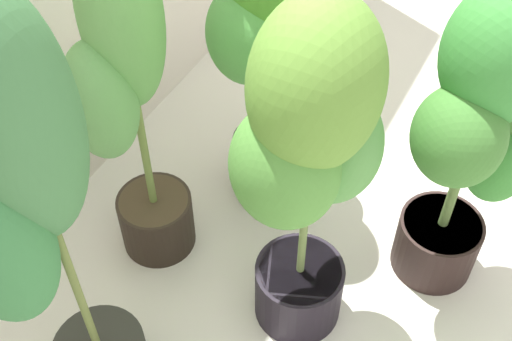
# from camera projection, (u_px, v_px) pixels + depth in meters

# --- Properties ---
(ground_plane) EXTENTS (8.00, 8.00, 0.00)m
(ground_plane) POSITION_uv_depth(u_px,v_px,m) (337.00, 338.00, 1.60)
(ground_plane) COLOR silver
(ground_plane) RESTS_ON ground
(potted_plant_back_center) EXTENTS (0.32, 0.26, 0.94)m
(potted_plant_back_center) POSITION_uv_depth(u_px,v_px,m) (126.00, 97.00, 1.40)
(potted_plant_back_center) COLOR black
(potted_plant_back_center) RESTS_ON ground
(potted_plant_center) EXTENTS (0.36, 0.30, 0.90)m
(potted_plant_center) POSITION_uv_depth(u_px,v_px,m) (310.00, 155.00, 1.25)
(potted_plant_center) COLOR black
(potted_plant_center) RESTS_ON ground
(potted_plant_front_right) EXTENTS (0.41, 0.32, 0.84)m
(potted_plant_front_right) POSITION_uv_depth(u_px,v_px,m) (477.00, 131.00, 1.38)
(potted_plant_front_right) COLOR black
(potted_plant_front_right) RESTS_ON ground
(potted_plant_back_right) EXTENTS (0.38, 0.33, 0.92)m
(potted_plant_back_right) POSITION_uv_depth(u_px,v_px,m) (271.00, 27.00, 1.53)
(potted_plant_back_right) COLOR black
(potted_plant_back_right) RESTS_ON ground
(potted_plant_back_left) EXTENTS (0.33, 0.25, 1.06)m
(potted_plant_back_left) POSITION_uv_depth(u_px,v_px,m) (37.00, 226.00, 1.06)
(potted_plant_back_left) COLOR #292A23
(potted_plant_back_left) RESTS_ON ground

